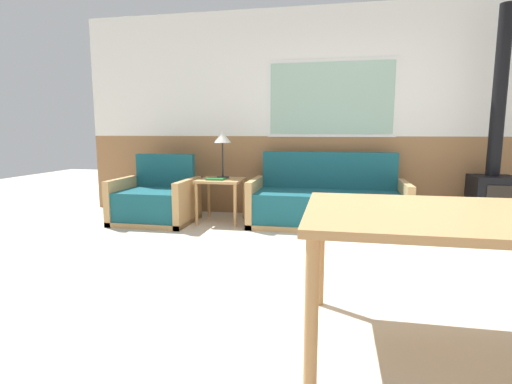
{
  "coord_description": "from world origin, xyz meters",
  "views": [
    {
      "loc": [
        -0.13,
        -2.73,
        1.13
      ],
      "look_at": [
        -0.87,
        0.99,
        0.55
      ],
      "focal_mm": 28.0,
      "sensor_mm": 36.0,
      "label": 1
    }
  ],
  "objects_px": {
    "table_lamp": "(222,140)",
    "dining_table": "(472,226)",
    "couch": "(327,204)",
    "armchair": "(156,202)",
    "side_table": "(221,186)",
    "wood_stove": "(494,171)"
  },
  "relations": [
    {
      "from": "side_table",
      "to": "table_lamp",
      "type": "height_order",
      "value": "table_lamp"
    },
    {
      "from": "couch",
      "to": "armchair",
      "type": "distance_m",
      "value": 2.12
    },
    {
      "from": "couch",
      "to": "side_table",
      "type": "relative_size",
      "value": 3.38
    },
    {
      "from": "armchair",
      "to": "table_lamp",
      "type": "bearing_deg",
      "value": 12.84
    },
    {
      "from": "side_table",
      "to": "dining_table",
      "type": "bearing_deg",
      "value": -52.44
    },
    {
      "from": "armchair",
      "to": "dining_table",
      "type": "relative_size",
      "value": 0.58
    },
    {
      "from": "couch",
      "to": "wood_stove",
      "type": "height_order",
      "value": "wood_stove"
    },
    {
      "from": "armchair",
      "to": "dining_table",
      "type": "xyz_separation_m",
      "value": [
        2.87,
        -2.5,
        0.41
      ]
    },
    {
      "from": "couch",
      "to": "table_lamp",
      "type": "distance_m",
      "value": 1.52
    },
    {
      "from": "wood_stove",
      "to": "armchair",
      "type": "bearing_deg",
      "value": -174.89
    },
    {
      "from": "couch",
      "to": "armchair",
      "type": "xyz_separation_m",
      "value": [
        -2.11,
        -0.22,
        -0.01
      ]
    },
    {
      "from": "side_table",
      "to": "couch",
      "type": "bearing_deg",
      "value": 1.1
    },
    {
      "from": "dining_table",
      "to": "wood_stove",
      "type": "bearing_deg",
      "value": 69.05
    },
    {
      "from": "armchair",
      "to": "wood_stove",
      "type": "relative_size",
      "value": 0.38
    },
    {
      "from": "dining_table",
      "to": "armchair",
      "type": "bearing_deg",
      "value": 138.9
    },
    {
      "from": "couch",
      "to": "table_lamp",
      "type": "xyz_separation_m",
      "value": [
        -1.32,
        0.07,
        0.76
      ]
    },
    {
      "from": "couch",
      "to": "table_lamp",
      "type": "height_order",
      "value": "table_lamp"
    },
    {
      "from": "table_lamp",
      "to": "wood_stove",
      "type": "height_order",
      "value": "wood_stove"
    },
    {
      "from": "couch",
      "to": "side_table",
      "type": "height_order",
      "value": "couch"
    },
    {
      "from": "table_lamp",
      "to": "dining_table",
      "type": "distance_m",
      "value": 3.49
    },
    {
      "from": "side_table",
      "to": "dining_table",
      "type": "height_order",
      "value": "dining_table"
    },
    {
      "from": "table_lamp",
      "to": "wood_stove",
      "type": "xyz_separation_m",
      "value": [
        3.16,
        0.07,
        -0.34
      ]
    }
  ]
}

